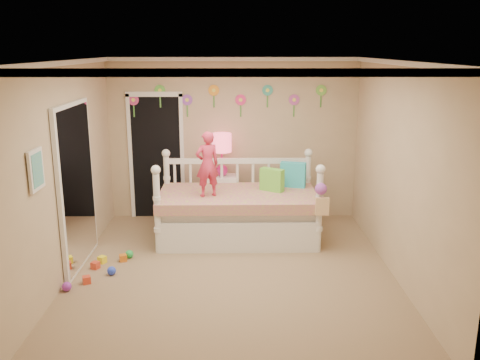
{
  "coord_description": "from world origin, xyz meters",
  "views": [
    {
      "loc": [
        0.05,
        -5.92,
        2.74
      ],
      "look_at": [
        0.1,
        0.6,
        1.05
      ],
      "focal_mm": 38.27,
      "sensor_mm": 36.0,
      "label": 1
    }
  ],
  "objects_px": {
    "child": "(207,164)",
    "table_lamp": "(222,148)",
    "nightstand": "(222,199)",
    "daybed": "(238,197)"
  },
  "relations": [
    {
      "from": "child",
      "to": "nightstand",
      "type": "distance_m",
      "value": 1.21
    },
    {
      "from": "daybed",
      "to": "child",
      "type": "distance_m",
      "value": 0.71
    },
    {
      "from": "child",
      "to": "nightstand",
      "type": "height_order",
      "value": "child"
    },
    {
      "from": "nightstand",
      "to": "table_lamp",
      "type": "bearing_deg",
      "value": 93.7
    },
    {
      "from": "daybed",
      "to": "nightstand",
      "type": "height_order",
      "value": "daybed"
    },
    {
      "from": "table_lamp",
      "to": "daybed",
      "type": "bearing_deg",
      "value": -70.81
    },
    {
      "from": "child",
      "to": "table_lamp",
      "type": "bearing_deg",
      "value": -122.58
    },
    {
      "from": "child",
      "to": "daybed",
      "type": "bearing_deg",
      "value": -178.4
    },
    {
      "from": "nightstand",
      "to": "daybed",
      "type": "bearing_deg",
      "value": -70.69
    },
    {
      "from": "nightstand",
      "to": "table_lamp",
      "type": "height_order",
      "value": "table_lamp"
    }
  ]
}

